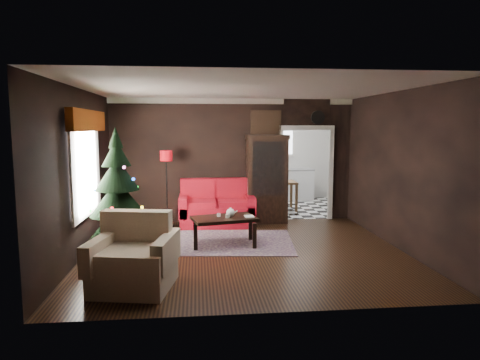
{
  "coord_description": "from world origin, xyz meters",
  "views": [
    {
      "loc": [
        -0.82,
        -7.19,
        2.16
      ],
      "look_at": [
        0.0,
        0.9,
        1.15
      ],
      "focal_mm": 31.9,
      "sensor_mm": 36.0,
      "label": 1
    }
  ],
  "objects": [
    {
      "name": "kitchen_window",
      "position": [
        1.7,
        5.45,
        1.7
      ],
      "size": [
        0.7,
        0.06,
        0.7
      ],
      "primitive_type": "cube",
      "color": "white",
      "rests_on": "ground"
    },
    {
      "name": "cup_b",
      "position": [
        -0.28,
        0.38,
        0.56
      ],
      "size": [
        0.09,
        0.09,
        0.06
      ],
      "primitive_type": "cylinder",
      "rotation": [
        0.0,
        0.0,
        0.31
      ],
      "color": "white",
      "rests_on": "coffee_table"
    },
    {
      "name": "wall_right",
      "position": [
        2.75,
        0.0,
        1.4
      ],
      "size": [
        0.0,
        5.5,
        5.5
      ],
      "primitive_type": "plane",
      "rotation": [
        1.57,
        0.0,
        -1.57
      ],
      "color": "black",
      "rests_on": "ground"
    },
    {
      "name": "floor_lamp",
      "position": [
        -1.48,
        2.01,
        0.83
      ],
      "size": [
        0.33,
        0.33,
        1.66
      ],
      "primitive_type": null,
      "rotation": [
        0.0,
        0.0,
        0.21
      ],
      "color": "black",
      "rests_on": "ground"
    },
    {
      "name": "rug",
      "position": [
        -0.31,
        0.64,
        0.01
      ],
      "size": [
        2.7,
        2.09,
        0.01
      ],
      "primitive_type": "cube",
      "rotation": [
        0.0,
        0.0,
        -0.11
      ],
      "color": "#453942",
      "rests_on": "ground"
    },
    {
      "name": "left_window",
      "position": [
        -2.71,
        0.2,
        1.45
      ],
      "size": [
        0.05,
        1.6,
        1.4
      ],
      "primitive_type": "cube",
      "color": "white",
      "rests_on": "wall_left"
    },
    {
      "name": "wall_back",
      "position": [
        0.0,
        2.5,
        1.4
      ],
      "size": [
        5.5,
        0.0,
        5.5
      ],
      "primitive_type": "plane",
      "rotation": [
        1.57,
        0.0,
        0.0
      ],
      "color": "black",
      "rests_on": "ground"
    },
    {
      "name": "wall_left",
      "position": [
        -2.75,
        0.0,
        1.4
      ],
      "size": [
        0.0,
        5.5,
        5.5
      ],
      "primitive_type": "plane",
      "rotation": [
        1.57,
        0.0,
        1.57
      ],
      "color": "black",
      "rests_on": "ground"
    },
    {
      "name": "cup_a",
      "position": [
        -0.43,
        0.52,
        0.55
      ],
      "size": [
        0.07,
        0.07,
        0.06
      ],
      "primitive_type": "cylinder",
      "rotation": [
        0.0,
        0.0,
        0.07
      ],
      "color": "silver",
      "rests_on": "coffee_table"
    },
    {
      "name": "valance",
      "position": [
        -2.63,
        0.2,
        2.27
      ],
      "size": [
        0.12,
        2.1,
        0.35
      ],
      "primitive_type": "cube",
      "color": "#7A3009",
      "rests_on": "wall_left"
    },
    {
      "name": "teapot",
      "position": [
        -0.22,
        0.45,
        0.61
      ],
      "size": [
        0.2,
        0.2,
        0.17
      ],
      "primitive_type": null,
      "rotation": [
        0.0,
        0.0,
        0.11
      ],
      "color": "white",
      "rests_on": "coffee_table"
    },
    {
      "name": "wall_clock",
      "position": [
        1.95,
        2.45,
        2.38
      ],
      "size": [
        0.32,
        0.32,
        0.06
      ],
      "primitive_type": "cylinder",
      "color": "silver",
      "rests_on": "wall_back"
    },
    {
      "name": "floor",
      "position": [
        0.0,
        0.0,
        0.0
      ],
      "size": [
        5.5,
        5.5,
        0.0
      ],
      "primitive_type": "plane",
      "color": "black",
      "rests_on": "ground"
    },
    {
      "name": "book",
      "position": [
        0.04,
        0.41,
        0.64
      ],
      "size": [
        0.17,
        0.03,
        0.23
      ],
      "primitive_type": "imported",
      "rotation": [
        0.0,
        0.0,
        0.05
      ],
      "color": "tan",
      "rests_on": "coffee_table"
    },
    {
      "name": "ceiling",
      "position": [
        0.0,
        0.0,
        2.8
      ],
      "size": [
        5.5,
        5.5,
        0.0
      ],
      "primitive_type": "plane",
      "rotation": [
        3.14,
        0.0,
        0.0
      ],
      "color": "white",
      "rests_on": "ground"
    },
    {
      "name": "loveseat",
      "position": [
        -0.4,
        2.05,
        0.5
      ],
      "size": [
        1.7,
        0.9,
        1.0
      ],
      "primitive_type": null,
      "color": "maroon",
      "rests_on": "ground"
    },
    {
      "name": "coffee_table",
      "position": [
        -0.34,
        0.45,
        0.27
      ],
      "size": [
        1.26,
        0.92,
        0.51
      ],
      "primitive_type": null,
      "rotation": [
        0.0,
        0.0,
        0.23
      ],
      "color": "black",
      "rests_on": "rug"
    },
    {
      "name": "curio_cabinet",
      "position": [
        0.75,
        2.27,
        0.95
      ],
      "size": [
        0.9,
        0.45,
        1.9
      ],
      "primitive_type": null,
      "color": "black",
      "rests_on": "ground"
    },
    {
      "name": "wall_front",
      "position": [
        0.0,
        -2.5,
        1.4
      ],
      "size": [
        5.5,
        0.0,
        5.5
      ],
      "primitive_type": "plane",
      "rotation": [
        -1.57,
        0.0,
        0.0
      ],
      "color": "black",
      "rests_on": "ground"
    },
    {
      "name": "christmas_tree",
      "position": [
        -2.14,
        -0.03,
        1.05
      ],
      "size": [
        1.26,
        1.26,
        2.09
      ],
      "primitive_type": null,
      "rotation": [
        0.0,
        0.0,
        0.17
      ],
      "color": "black",
      "rests_on": "ground"
    },
    {
      "name": "kitchen_floor",
      "position": [
        1.7,
        4.0,
        0.0
      ],
      "size": [
        3.0,
        3.0,
        0.0
      ],
      "primitive_type": "plane",
      "color": "white",
      "rests_on": "ground"
    },
    {
      "name": "kitchen_counter",
      "position": [
        1.7,
        5.2,
        0.45
      ],
      "size": [
        1.8,
        0.6,
        0.9
      ],
      "primitive_type": "cube",
      "color": "white",
      "rests_on": "ground"
    },
    {
      "name": "kitchen_table",
      "position": [
        1.4,
        3.7,
        0.38
      ],
      "size": [
        0.7,
        0.7,
        0.75
      ],
      "primitive_type": null,
      "color": "brown",
      "rests_on": "ground"
    },
    {
      "name": "doorway",
      "position": [
        1.7,
        2.5,
        1.05
      ],
      "size": [
        1.1,
        0.1,
        2.1
      ],
      "primitive_type": null,
      "color": "white",
      "rests_on": "ground"
    },
    {
      "name": "armchair",
      "position": [
        -1.68,
        -1.54,
        0.46
      ],
      "size": [
        1.21,
        1.21,
        1.06
      ],
      "primitive_type": null,
      "rotation": [
        0.0,
        0.0,
        -0.19
      ],
      "color": "tan",
      "rests_on": "ground"
    },
    {
      "name": "painting",
      "position": [
        0.75,
        2.46,
        2.25
      ],
      "size": [
        0.62,
        0.05,
        0.52
      ],
      "primitive_type": "cube",
      "color": "#AF8052",
      "rests_on": "wall_back"
    }
  ]
}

